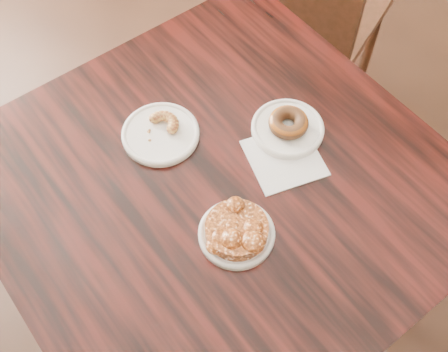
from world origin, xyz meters
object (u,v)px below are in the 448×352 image
Objects in this scene: apple_fritter at (237,228)px; cruller_fragment at (160,129)px; glazed_donut at (288,123)px; chair_far at (312,13)px; cafe_table at (219,252)px.

apple_fritter reaches higher than cruller_fragment.
apple_fritter reaches higher than glazed_donut.
cruller_fragment is at bearing 89.92° from chair_far.
cafe_table is 0.43m from apple_fritter.
glazed_donut reaches higher than cafe_table.
chair_far is at bearing 94.52° from cruller_fragment.
cafe_table is 10.49× the size of glazed_donut.
apple_fritter is at bearing 105.43° from chair_far.
cruller_fragment is at bearing -141.92° from glazed_donut.
cafe_table is at bearing -104.51° from glazed_donut.
glazed_donut is 0.29m from apple_fritter.
apple_fritter is at bearing -78.70° from glazed_donut.
cafe_table is 0.46m from glazed_donut.
glazed_donut is (0.30, -0.69, 0.33)m from chair_far.
apple_fritter is at bearing -20.52° from cruller_fragment.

